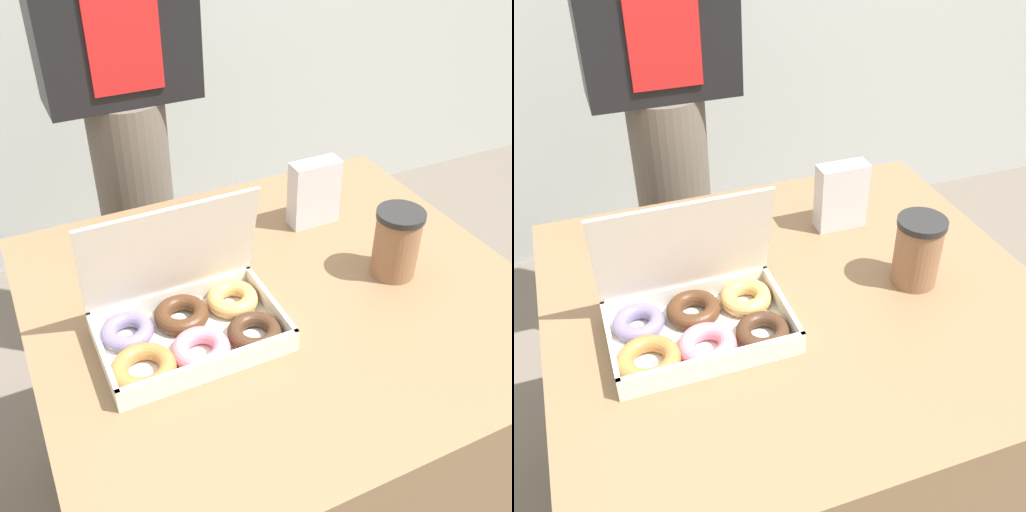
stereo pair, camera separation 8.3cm
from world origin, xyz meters
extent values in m
plane|color=#665B51|center=(0.00, 0.00, 0.00)|extent=(14.00, 14.00, 0.00)
cube|color=brown|center=(0.00, 0.00, 0.36)|extent=(0.92, 0.83, 0.73)
cube|color=white|center=(-0.20, -0.05, 0.73)|extent=(0.31, 0.20, 0.01)
cube|color=white|center=(-0.35, -0.05, 0.75)|extent=(0.01, 0.20, 0.04)
cube|color=white|center=(-0.05, -0.05, 0.75)|extent=(0.01, 0.20, 0.04)
cube|color=white|center=(-0.20, -0.14, 0.75)|extent=(0.31, 0.01, 0.04)
cube|color=white|center=(-0.20, 0.05, 0.75)|extent=(0.31, 0.01, 0.04)
cube|color=white|center=(-0.20, 0.03, 0.87)|extent=(0.31, 0.05, 0.19)
torus|color=#A87038|center=(-0.29, -0.09, 0.75)|extent=(0.12, 0.12, 0.03)
torus|color=slate|center=(-0.29, 0.00, 0.75)|extent=(0.10, 0.10, 0.03)
torus|color=pink|center=(-0.20, -0.09, 0.75)|extent=(0.12, 0.12, 0.03)
torus|color=#4C2D19|center=(-0.20, 0.00, 0.75)|extent=(0.13, 0.13, 0.03)
torus|color=#422819|center=(-0.10, -0.09, 0.75)|extent=(0.13, 0.13, 0.03)
torus|color=tan|center=(-0.10, 0.00, 0.75)|extent=(0.13, 0.13, 0.03)
cylinder|color=#8C6042|center=(0.23, -0.04, 0.79)|extent=(0.09, 0.09, 0.13)
cylinder|color=black|center=(0.23, -0.04, 0.86)|extent=(0.09, 0.09, 0.01)
cube|color=silver|center=(0.18, 0.19, 0.80)|extent=(0.11, 0.04, 0.15)
cylinder|color=#665B51|center=(-0.10, 0.69, 0.44)|extent=(0.21, 0.21, 0.88)
cube|color=red|center=(-0.10, 0.60, 1.11)|extent=(0.17, 0.01, 0.37)
camera|label=1|loc=(-0.42, -0.76, 1.44)|focal=42.00mm
camera|label=2|loc=(-0.34, -0.79, 1.44)|focal=42.00mm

